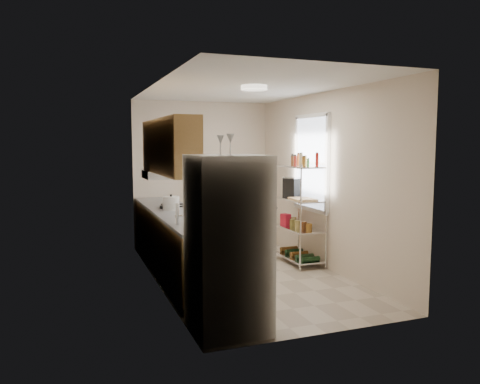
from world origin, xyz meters
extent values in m
cube|color=#BEAE9A|center=(0.00, 0.00, -0.01)|extent=(2.50, 4.40, 0.01)
cube|color=white|center=(0.00, 0.00, 2.60)|extent=(2.50, 4.40, 0.01)
cube|color=beige|center=(0.00, 2.21, 1.30)|extent=(2.50, 0.01, 2.60)
cube|color=beige|center=(0.00, -2.21, 1.30)|extent=(2.50, 0.01, 2.60)
cube|color=beige|center=(-1.25, 0.00, 1.30)|extent=(0.01, 4.40, 2.60)
cube|color=beige|center=(1.25, 0.00, 1.30)|extent=(0.01, 4.40, 2.60)
cube|color=#B5854D|center=(-0.92, 0.44, 0.43)|extent=(0.60, 3.48, 0.86)
cube|color=gray|center=(-0.90, 0.44, 0.88)|extent=(0.63, 3.51, 0.04)
cube|color=#B7BABC|center=(-0.94, -0.70, 0.88)|extent=(0.52, 0.44, 0.04)
cube|color=#B7BABC|center=(-0.64, 1.80, 0.46)|extent=(0.01, 0.55, 0.72)
cube|color=#B5854D|center=(-1.05, 0.10, 1.81)|extent=(0.33, 2.20, 0.72)
cube|color=#B7BABC|center=(-1.00, 0.90, 1.39)|extent=(0.50, 0.60, 0.12)
cube|color=white|center=(1.23, 0.35, 1.55)|extent=(0.06, 1.00, 1.46)
cube|color=silver|center=(1.00, 0.30, 0.10)|extent=(0.45, 0.90, 0.02)
cube|color=silver|center=(1.00, 0.30, 0.55)|extent=(0.45, 0.90, 0.02)
cube|color=silver|center=(1.00, 0.30, 1.00)|extent=(0.45, 0.90, 0.02)
cube|color=silver|center=(1.00, 0.30, 1.50)|extent=(0.45, 0.90, 0.02)
cylinder|color=silver|center=(0.79, -0.14, 0.78)|extent=(0.02, 0.02, 1.55)
cylinder|color=silver|center=(0.79, 0.74, 0.78)|extent=(0.02, 0.02, 1.55)
cylinder|color=silver|center=(1.22, -0.14, 0.78)|extent=(0.02, 0.02, 1.55)
cylinder|color=silver|center=(1.22, 0.74, 0.78)|extent=(0.02, 0.02, 1.55)
cylinder|color=white|center=(0.00, -0.30, 2.57)|extent=(0.34, 0.34, 0.05)
cube|color=silver|center=(-0.87, -1.77, 0.87)|extent=(0.72, 0.72, 1.74)
cylinder|color=silver|center=(-0.93, 0.56, 1.00)|extent=(0.24, 0.24, 0.19)
cylinder|color=black|center=(-0.95, 0.73, 0.92)|extent=(0.30, 0.30, 0.04)
cylinder|color=black|center=(-0.92, 0.92, 0.92)|extent=(0.20, 0.20, 0.04)
cube|color=tan|center=(0.95, 0.11, 1.02)|extent=(0.33, 0.42, 0.03)
cube|color=black|center=(1.04, 0.63, 1.16)|extent=(0.25, 0.30, 0.31)
cube|color=red|center=(0.91, 0.60, 0.65)|extent=(0.14, 0.17, 0.17)
camera|label=1|loc=(-2.33, -6.03, 1.86)|focal=35.00mm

